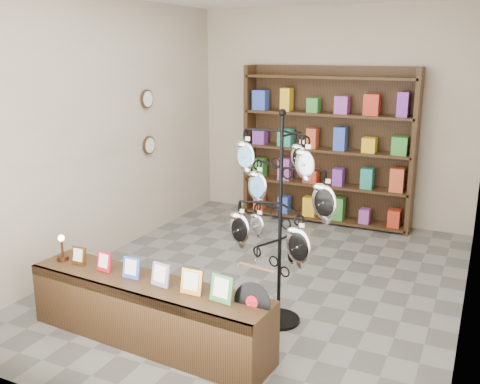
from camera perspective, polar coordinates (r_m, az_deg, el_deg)
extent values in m
plane|color=slate|center=(5.87, 2.44, -9.33)|extent=(5.00, 5.00, 0.00)
plane|color=#BEAD99|center=(7.77, 9.84, 8.00)|extent=(4.00, 0.00, 4.00)
plane|color=#BEAD99|center=(3.32, -14.32, -1.51)|extent=(4.00, 0.00, 4.00)
plane|color=#BEAD99|center=(6.46, -14.08, 6.38)|extent=(0.00, 5.00, 5.00)
plane|color=#BEAD99|center=(5.02, 24.19, 3.15)|extent=(0.00, 5.00, 5.00)
cylinder|color=black|center=(5.06, 4.09, -13.39)|extent=(0.48, 0.48, 0.03)
cylinder|color=black|center=(4.69, 4.30, -3.32)|extent=(0.04, 0.04, 1.89)
sphere|color=black|center=(4.48, 4.55, 8.46)|extent=(0.06, 0.06, 0.06)
ellipsoid|color=silver|center=(4.97, 5.56, -6.61)|extent=(0.10, 0.06, 0.20)
cube|color=#B8804C|center=(4.64, 1.82, -8.03)|extent=(0.36, 0.07, 0.04)
cube|color=black|center=(4.68, -9.80, -12.48)|extent=(2.27, 0.62, 0.55)
cube|color=#C4812E|center=(5.02, -16.83, -6.53)|extent=(0.15, 0.06, 0.16)
cube|color=#B00E1D|center=(4.81, -14.28, -7.22)|extent=(0.16, 0.06, 0.17)
cube|color=#263FA5|center=(4.62, -11.49, -7.95)|extent=(0.17, 0.07, 0.18)
cube|color=#E54C33|center=(4.43, -8.46, -8.72)|extent=(0.18, 0.07, 0.19)
cube|color=#C4812E|center=(4.26, -5.17, -9.53)|extent=(0.19, 0.07, 0.20)
cube|color=#337233|center=(4.12, -1.97, -10.28)|extent=(0.20, 0.08, 0.21)
cylinder|color=black|center=(4.09, 1.28, -11.67)|extent=(0.31, 0.09, 0.30)
cylinder|color=#B00E1D|center=(4.09, 1.27, -11.69)|extent=(0.10, 0.04, 0.10)
cylinder|color=#422313|center=(5.18, -18.36, -6.69)|extent=(0.10, 0.10, 0.04)
cylinder|color=#422313|center=(5.15, -18.44, -5.74)|extent=(0.02, 0.02, 0.14)
sphere|color=#FFBF59|center=(5.12, -18.53, -4.68)|extent=(0.06, 0.06, 0.06)
cube|color=black|center=(7.77, 9.59, 5.03)|extent=(2.40, 0.04, 2.20)
cube|color=black|center=(8.02, 1.11, 5.54)|extent=(0.06, 0.36, 2.20)
cube|color=black|center=(7.39, 18.08, 3.98)|extent=(0.06, 0.36, 2.20)
cube|color=black|center=(7.87, 8.93, -2.70)|extent=(2.36, 0.36, 0.04)
cube|color=black|center=(7.73, 9.08, 0.83)|extent=(2.36, 0.36, 0.03)
cube|color=black|center=(7.63, 9.24, 4.48)|extent=(2.36, 0.36, 0.04)
cube|color=black|center=(7.56, 9.40, 8.21)|extent=(2.36, 0.36, 0.04)
cube|color=black|center=(7.52, 9.56, 11.99)|extent=(2.36, 0.36, 0.04)
cylinder|color=black|center=(7.04, -9.90, 9.75)|extent=(0.03, 0.24, 0.24)
cylinder|color=black|center=(7.12, -9.68, 4.93)|extent=(0.03, 0.24, 0.24)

